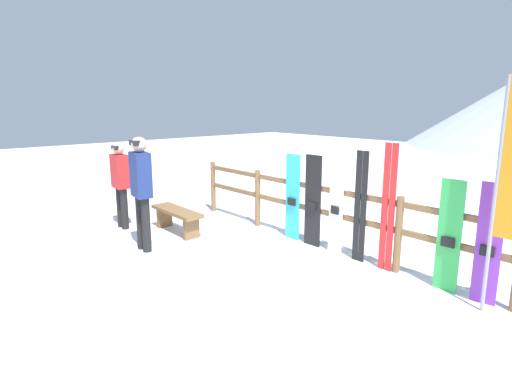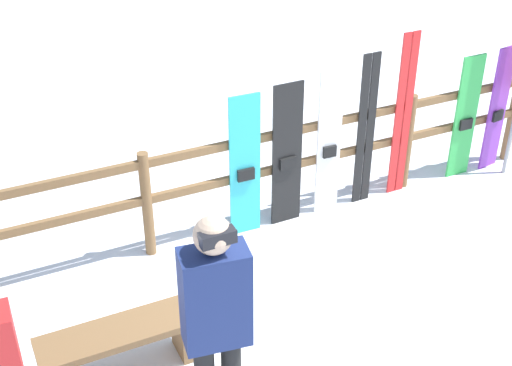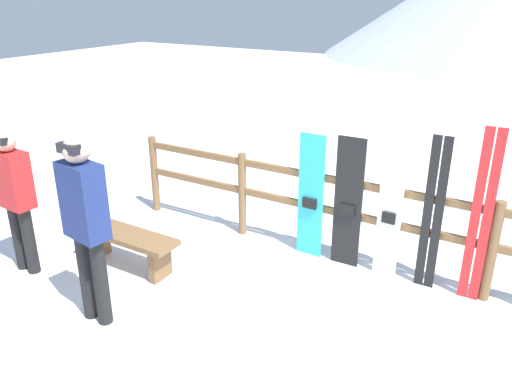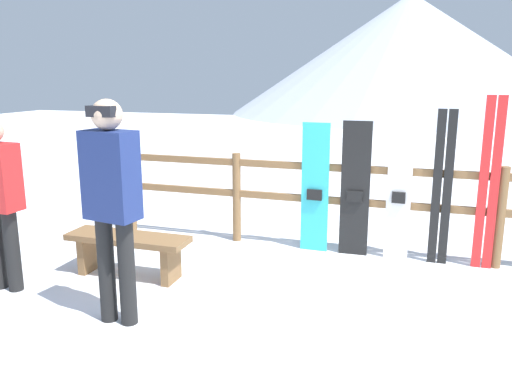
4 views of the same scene
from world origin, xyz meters
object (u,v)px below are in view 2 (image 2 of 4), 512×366
Objects in this scene: snowboard_black_stripe at (287,156)px; ski_pair_black at (366,131)px; snowboard_purple at (497,109)px; ski_pair_red at (403,116)px; snowboard_cyan at (245,167)px; snowboard_white at (329,144)px; snowboard_green at (465,118)px; person_navy at (216,317)px; bench at (122,340)px.

snowboard_black_stripe is 0.89m from ski_pair_black.
snowboard_purple is at bearing -0.00° from snowboard_black_stripe.
snowboard_purple is (1.28, -0.00, -0.18)m from ski_pair_red.
snowboard_cyan is 0.82× the size of ski_pair_red.
snowboard_white reaches higher than snowboard_cyan.
ski_pair_red is (1.78, 0.00, 0.16)m from snowboard_cyan.
snowboard_green is (0.84, -0.00, -0.19)m from ski_pair_red.
person_navy reaches higher than snowboard_white.
snowboard_purple is (3.05, -0.00, -0.01)m from snowboard_cyan.
snowboard_green is at bearing -0.16° from ski_pair_black.
person_navy reaches higher than ski_pair_black.
snowboard_cyan is (1.61, 1.31, 0.41)m from bench.
snowboard_purple is (2.60, -0.00, -0.03)m from snowboard_black_stripe.
snowboard_white is (0.91, 0.00, 0.04)m from snowboard_cyan.
snowboard_green is (1.70, -0.00, -0.07)m from snowboard_white.
snowboard_green is (2.61, -0.00, -0.03)m from snowboard_cyan.
snowboard_black_stripe is at bearing 52.99° from person_navy.
snowboard_black_stripe reaches higher than snowboard_green.
snowboard_black_stripe is 0.97× the size of snowboard_white.
ski_pair_black reaches higher than snowboard_purple.
snowboard_white is 0.88m from ski_pair_red.
snowboard_black_stripe is 1.06× the size of snowboard_green.
ski_pair_black is 0.45m from ski_pair_red.
snowboard_cyan is 0.89× the size of ski_pair_black.
snowboard_black_stripe is (2.06, 1.31, 0.43)m from bench.
snowboard_purple is (4.66, 1.31, 0.40)m from bench.
snowboard_white is 1.10× the size of snowboard_green.
ski_pair_black is 1.17× the size of snowboard_green.
person_navy is 3.33m from ski_pair_black.
bench is 1.21m from person_navy.
snowboard_cyan is 1.34m from ski_pair_black.
snowboard_white is (2.09, 2.16, -0.29)m from person_navy.
snowboard_cyan is 2.61m from snowboard_green.
snowboard_green is at bearing -0.00° from snowboard_black_stripe.
snowboard_green is at bearing 29.66° from person_navy.
ski_pair_black is (0.43, 0.00, 0.05)m from snowboard_white.
snowboard_purple is at bearing 15.66° from bench.
ski_pair_red is 1.27× the size of snowboard_green.
bench is at bearing -140.94° from snowboard_cyan.
person_navy is 1.25× the size of snowboard_purple.
snowboard_cyan is 1.78m from ski_pair_red.
bench is 2.47m from snowboard_black_stripe.
person_navy is 4.77m from snowboard_purple.
ski_pair_red is at bearing 179.76° from snowboard_green.
snowboard_green is (3.79, 2.16, -0.36)m from person_navy.
bench is at bearing -156.03° from ski_pair_black.
snowboard_cyan is 0.98× the size of snowboard_black_stripe.
ski_pair_black is 1.72m from snowboard_purple.
person_navy is at bearing -152.96° from snowboard_purple.
ski_pair_red reaches higher than ski_pair_black.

